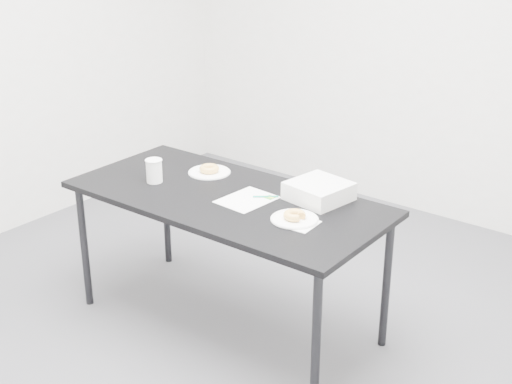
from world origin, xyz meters
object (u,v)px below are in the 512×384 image
Objects in this scene: table at (227,206)px; donut_far at (209,169)px; scorecard at (247,200)px; bakery_box at (319,191)px; plate_far at (209,172)px; donut_near at (295,215)px; plate_near at (294,219)px; pen at (266,197)px; coffee_cup at (154,171)px.

table is 15.23× the size of donut_far.
scorecard is 0.37m from bakery_box.
table is at bearing -33.79° from plate_far.
bakery_box is (0.40, 0.25, 0.10)m from table.
donut_far reaches higher than table.
bakery_box is at bearing 4.73° from plate_far.
donut_near is 0.78m from plate_far.
plate_near reaches higher than plate_far.
pen is at bearing -137.74° from bakery_box.
plate_far is at bearing -166.37° from bakery_box.
scorecard reaches higher than table.
pen is (0.06, 0.08, 0.01)m from scorecard.
plate_near is (0.45, -0.03, 0.06)m from table.
donut_near is 0.97× the size of donut_far.
bakery_box reaches higher than plate_near.
bakery_box reaches higher than plate_far.
scorecard is 0.34m from donut_near.
plate_far is 0.02m from donut_far.
scorecard is 0.45m from donut_far.
plate_near is at bearing -71.14° from bakery_box.
pen is 0.31m from plate_near.
coffee_cup reaches higher than plate_far.
coffee_cup reaches higher than donut_far.
plate_far is 1.83× the size of coffee_cup.
table is 0.46m from coffee_cup.
donut_near reaches higher than pen.
plate_far is at bearing 161.16° from scorecard.
table is 13.08× the size of coffee_cup.
plate_far is (-0.47, 0.09, -0.00)m from pen.
donut_far reaches higher than plate_far.
table is 0.46m from donut_near.
bakery_box reaches higher than table.
scorecard is at bearing -22.92° from donut_far.
pen is at bearing 153.76° from plate_near.
scorecard is 1.03× the size of bakery_box.
donut_far is 0.32m from coffee_cup.
plate_near is at bearing -65.16° from pen.
plate_far reaches higher than scorecard.
coffee_cup is at bearing -168.74° from table.
donut_near is (0.45, -0.03, 0.09)m from table.
scorecard is 1.19× the size of plate_far.
plate_far is at bearing 145.50° from table.
table is at bearing 171.40° from pen.
coffee_cup is (-0.55, -0.11, 0.06)m from scorecard.
plate_far is 0.70m from bakery_box.
pen is 0.64m from coffee_cup.
donut_near is 0.83× the size of coffee_cup.
donut_far is at bearing 145.50° from table.
bakery_box reaches higher than pen.
scorecard is at bearing 170.50° from plate_near.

